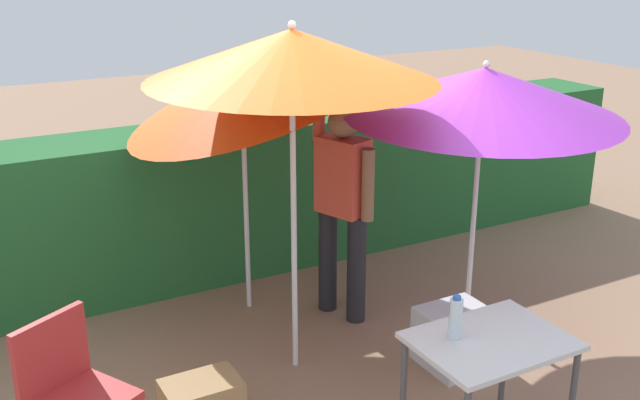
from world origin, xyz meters
name	(u,v)px	position (x,y,z in m)	size (l,w,h in m)	color
ground_plane	(342,370)	(0.00, 0.00, 0.00)	(24.00, 24.00, 0.00)	#937056
hedge_row	(229,198)	(0.00, 1.90, 0.63)	(8.00, 0.70, 1.26)	#23602D
umbrella_rainbow	(292,56)	(-0.23, 0.21, 2.05)	(1.75, 1.75, 2.26)	silver
umbrella_orange	(243,82)	(-0.17, 1.10, 1.75)	(1.85, 1.83, 2.21)	silver
umbrella_yellow	(484,92)	(1.22, 0.19, 1.71)	(1.93, 1.94, 1.92)	silver
person_vendor	(342,198)	(0.40, 0.69, 0.93)	(0.33, 0.55, 1.88)	black
chair_plastic	(72,390)	(-1.73, -0.21, 0.51)	(0.60, 0.60, 0.89)	#B72D2D
cooler_box	(457,338)	(0.72, -0.29, 0.19)	(0.45, 0.43, 0.38)	silver
folding_table	(490,353)	(0.24, -1.12, 0.64)	(0.80, 0.60, 0.73)	#4C4C51
bottle_water	(456,318)	(0.08, -1.02, 0.84)	(0.07, 0.07, 0.24)	silver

